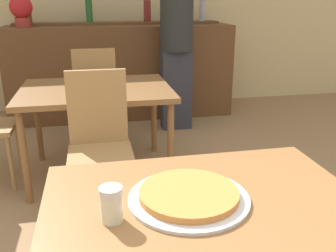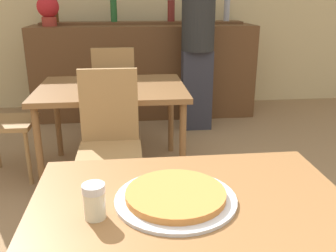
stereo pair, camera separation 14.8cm
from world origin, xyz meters
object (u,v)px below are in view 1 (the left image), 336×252
object	(u,v)px
chair_far_side_front	(99,137)
pizza_tray	(189,196)
cheese_shaker	(111,204)
potted_plant	(21,9)
chair_far_side_back	(96,92)
person_standing	(177,38)

from	to	relation	value
chair_far_side_front	pizza_tray	distance (m)	1.24
pizza_tray	cheese_shaker	distance (m)	0.28
pizza_tray	potted_plant	bearing A→B (deg)	106.69
chair_far_side_back	person_standing	xyz separation A→B (m)	(0.86, 0.40, 0.43)
chair_far_side_back	pizza_tray	xyz separation A→B (m)	(0.28, -2.40, 0.21)
chair_far_side_back	potted_plant	bearing A→B (deg)	-52.29
cheese_shaker	potted_plant	xyz separation A→B (m)	(-0.74, 3.40, 0.46)
cheese_shaker	pizza_tray	bearing A→B (deg)	15.67
chair_far_side_front	cheese_shaker	xyz separation A→B (m)	(0.02, -1.26, 0.25)
cheese_shaker	potted_plant	size ratio (longest dim) A/B	0.35
cheese_shaker	chair_far_side_back	bearing A→B (deg)	90.36
chair_far_side_front	person_standing	distance (m)	1.88
chair_far_side_front	person_standing	bearing A→B (deg)	61.78
person_standing	potted_plant	world-z (taller)	person_standing
pizza_tray	cheese_shaker	xyz separation A→B (m)	(-0.26, -0.07, 0.04)
cheese_shaker	person_standing	bearing A→B (deg)	73.54
chair_far_side_front	cheese_shaker	world-z (taller)	chair_far_side_front
chair_far_side_back	cheese_shaker	distance (m)	2.48
cheese_shaker	potted_plant	world-z (taller)	potted_plant
chair_far_side_front	person_standing	world-z (taller)	person_standing
chair_far_side_back	chair_far_side_front	bearing A→B (deg)	90.00
chair_far_side_front	cheese_shaker	distance (m)	1.29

